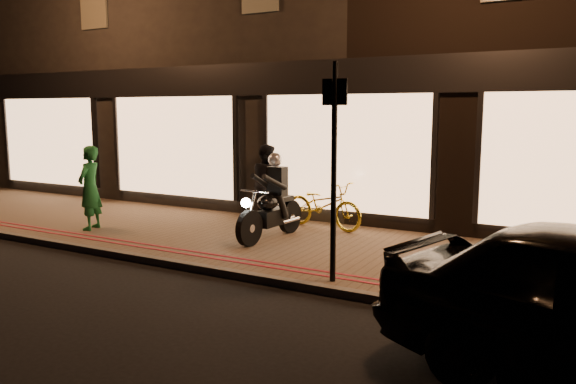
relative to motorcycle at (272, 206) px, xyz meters
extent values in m
plane|color=black|center=(0.64, -2.13, -0.73)|extent=(90.00, 90.00, 0.00)
cube|color=brown|center=(0.64, -0.13, -0.67)|extent=(50.00, 4.00, 0.12)
cube|color=#59544C|center=(0.64, -2.08, -0.67)|extent=(50.00, 0.14, 0.12)
cube|color=maroon|center=(0.64, -1.68, -0.61)|extent=(50.00, 0.06, 0.01)
cube|color=maroon|center=(0.64, -1.48, -0.61)|extent=(50.00, 0.06, 0.01)
cube|color=black|center=(-17.36, 6.87, 3.52)|extent=(12.00, 10.00, 8.50)
cube|color=black|center=(-5.36, 6.87, 3.52)|extent=(12.00, 10.00, 8.50)
cube|color=black|center=(0.64, 1.82, 2.42)|extent=(48.00, 0.12, 0.70)
cube|color=#EFB077|center=(-8.36, 1.81, 0.88)|extent=(3.60, 0.06, 2.38)
cube|color=#EFB077|center=(-3.86, 1.81, 0.88)|extent=(3.60, 0.06, 2.38)
cube|color=#EFB077|center=(0.64, 1.81, 0.88)|extent=(3.60, 0.06, 2.38)
cube|color=#3F331E|center=(-6.36, 1.82, 4.47)|extent=(0.90, 0.06, 1.30)
cylinder|color=black|center=(-0.05, -0.69, -0.29)|extent=(0.17, 0.65, 0.64)
cylinder|color=black|center=(0.04, 0.61, -0.29)|extent=(0.17, 0.65, 0.64)
cylinder|color=silver|center=(-0.05, -0.69, -0.29)|extent=(0.15, 0.15, 0.14)
cylinder|color=silver|center=(0.04, 0.61, -0.29)|extent=(0.15, 0.15, 0.14)
cube|color=black|center=(0.00, 0.01, -0.21)|extent=(0.31, 0.72, 0.30)
ellipsoid|color=black|center=(-0.01, -0.12, 0.09)|extent=(0.36, 0.53, 0.29)
cube|color=black|center=(0.02, 0.31, 0.09)|extent=(0.26, 0.56, 0.09)
cylinder|color=silver|center=(-0.04, -0.54, 0.34)|extent=(0.60, 0.08, 0.03)
cylinder|color=silver|center=(-0.05, -0.64, 0.01)|extent=(0.07, 0.33, 0.71)
sphere|color=white|center=(-0.06, -0.78, 0.17)|extent=(0.18, 0.18, 0.17)
cylinder|color=silver|center=(0.15, 0.45, -0.33)|extent=(0.11, 0.55, 0.07)
cube|color=black|center=(0.01, 0.18, 0.44)|extent=(0.36, 0.24, 0.55)
sphere|color=silver|center=(0.01, 0.12, 0.85)|extent=(0.28, 0.28, 0.26)
cylinder|color=black|center=(-0.17, -0.13, 0.47)|extent=(0.13, 0.60, 0.34)
cylinder|color=black|center=(0.15, -0.15, 0.47)|extent=(0.21, 0.61, 0.34)
cylinder|color=black|center=(-0.13, 0.15, -0.01)|extent=(0.18, 0.29, 0.46)
cylinder|color=black|center=(0.15, 0.13, -0.01)|extent=(0.21, 0.29, 0.46)
cylinder|color=black|center=(2.07, -1.83, 0.89)|extent=(0.08, 0.08, 3.00)
cube|color=black|center=(2.07, -1.83, 1.99)|extent=(0.35, 0.05, 0.35)
imported|color=gold|center=(0.43, 1.30, -0.14)|extent=(1.90, 0.95, 0.95)
imported|color=#1B662F|center=(-3.58, -1.04, 0.22)|extent=(0.56, 0.70, 1.67)
imported|color=black|center=(-1.06, 1.60, 0.20)|extent=(1.00, 1.00, 1.64)
camera|label=1|loc=(5.20, -8.74, 1.75)|focal=35.00mm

